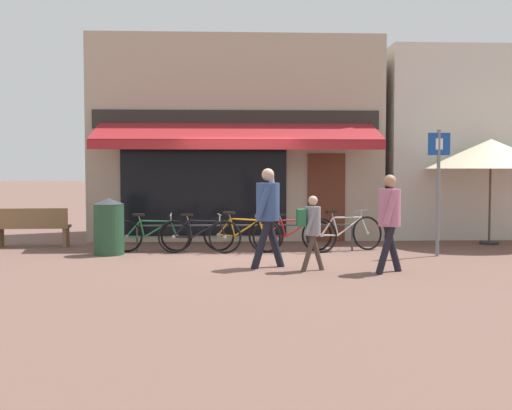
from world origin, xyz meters
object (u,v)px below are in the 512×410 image
(pedestrian_second_adult, at_px, (389,213))
(cafe_parasol, at_px, (491,154))
(park_bench, at_px, (32,226))
(bicycle_silver, at_px, (345,233))
(litter_bin, at_px, (109,226))
(bicycle_green, at_px, (151,235))
(pedestrian_adult, at_px, (268,207))
(bicycle_black, at_px, (199,235))
(parking_sign, at_px, (438,179))
(pedestrian_child, at_px, (311,224))
(bicycle_red, at_px, (292,234))
(bicycle_orange, at_px, (241,234))

(pedestrian_second_adult, bearing_deg, cafe_parasol, 37.72)
(park_bench, bearing_deg, cafe_parasol, -1.36)
(bicycle_silver, xyz_separation_m, park_bench, (-6.79, 1.02, 0.08))
(litter_bin, bearing_deg, bicycle_silver, 3.74)
(bicycle_green, distance_m, litter_bin, 0.92)
(litter_bin, distance_m, park_bench, 2.35)
(pedestrian_adult, bearing_deg, pedestrian_second_adult, -17.07)
(bicycle_black, bearing_deg, bicycle_green, 174.75)
(parking_sign, relative_size, cafe_parasol, 0.84)
(parking_sign, bearing_deg, bicycle_black, 171.94)
(park_bench, bearing_deg, pedestrian_child, -33.79)
(bicycle_green, relative_size, bicycle_red, 0.99)
(bicycle_black, bearing_deg, pedestrian_adult, -50.99)
(bicycle_red, bearing_deg, litter_bin, 174.19)
(bicycle_green, bearing_deg, parking_sign, -11.37)
(pedestrian_second_adult, distance_m, park_bench, 8.02)
(bicycle_silver, bearing_deg, cafe_parasol, -3.77)
(bicycle_black, height_order, pedestrian_child, pedestrian_child)
(bicycle_black, distance_m, pedestrian_child, 3.16)
(bicycle_green, relative_size, cafe_parasol, 0.57)
(pedestrian_child, bearing_deg, litter_bin, 145.63)
(bicycle_red, height_order, litter_bin, litter_bin)
(bicycle_silver, bearing_deg, pedestrian_child, -133.12)
(pedestrian_child, height_order, litter_bin, pedestrian_child)
(bicycle_green, height_order, pedestrian_child, pedestrian_child)
(bicycle_silver, distance_m, pedestrian_adult, 2.89)
(bicycle_green, bearing_deg, bicycle_orange, -5.58)
(litter_bin, height_order, parking_sign, parking_sign)
(litter_bin, bearing_deg, cafe_parasol, 9.53)
(pedestrian_adult, height_order, pedestrian_second_adult, pedestrian_adult)
(parking_sign, distance_m, park_bench, 8.77)
(parking_sign, height_order, cafe_parasol, parking_sign)
(pedestrian_adult, distance_m, pedestrian_child, 0.85)
(bicycle_orange, bearing_deg, pedestrian_child, -46.64)
(pedestrian_child, height_order, park_bench, pedestrian_child)
(bicycle_green, distance_m, parking_sign, 5.95)
(bicycle_green, xyz_separation_m, litter_bin, (-0.81, -0.37, 0.21))
(bicycle_red, bearing_deg, bicycle_black, 173.59)
(bicycle_red, bearing_deg, parking_sign, -26.21)
(bicycle_green, relative_size, pedestrian_adult, 0.96)
(pedestrian_second_adult, distance_m, cafe_parasol, 5.26)
(pedestrian_child, height_order, pedestrian_second_adult, pedestrian_second_adult)
(bicycle_black, xyz_separation_m, pedestrian_child, (2.00, -2.41, 0.44))
(bicycle_silver, xyz_separation_m, cafe_parasol, (3.57, 1.10, 1.69))
(bicycle_black, height_order, pedestrian_adult, pedestrian_adult)
(pedestrian_adult, relative_size, parking_sign, 0.70)
(park_bench, bearing_deg, litter_bin, -36.50)
(bicycle_orange, relative_size, litter_bin, 1.44)
(pedestrian_second_adult, xyz_separation_m, cafe_parasol, (3.34, 3.91, 1.08))
(bicycle_red, xyz_separation_m, cafe_parasol, (4.67, 1.12, 1.71))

